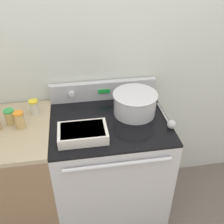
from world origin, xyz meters
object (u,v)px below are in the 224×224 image
object	(u,v)px
spice_jar_orange_cap	(20,120)
spice_jar_green_cap	(10,117)
mixing_bowl	(135,102)
spice_jar_yellow_cap	(34,107)
ladle	(170,122)
casserole_dish	(83,133)

from	to	relation	value
spice_jar_orange_cap	spice_jar_green_cap	distance (m)	0.09
mixing_bowl	spice_jar_yellow_cap	distance (m)	0.71
spice_jar_orange_cap	mixing_bowl	bearing A→B (deg)	4.57
ladle	casserole_dish	bearing A→B (deg)	-176.48
ladle	spice_jar_orange_cap	bearing A→B (deg)	173.06
spice_jar_green_cap	casserole_dish	bearing A→B (deg)	-24.60
casserole_dish	ladle	distance (m)	0.59
casserole_dish	spice_jar_orange_cap	size ratio (longest dim) A/B	2.61
ladle	spice_jar_orange_cap	world-z (taller)	spice_jar_orange_cap
mixing_bowl	spice_jar_orange_cap	size ratio (longest dim) A/B	2.67
spice_jar_orange_cap	spice_jar_green_cap	xyz separation A→B (m)	(-0.07, 0.06, -0.01)
casserole_dish	spice_jar_yellow_cap	bearing A→B (deg)	136.17
mixing_bowl	casserole_dish	xyz separation A→B (m)	(-0.38, -0.22, -0.05)
ladle	spice_jar_orange_cap	xyz separation A→B (m)	(-0.98, 0.12, 0.05)
spice_jar_green_cap	spice_jar_yellow_cap	bearing A→B (deg)	30.70
casserole_dish	spice_jar_green_cap	world-z (taller)	spice_jar_green_cap
ladle	spice_jar_green_cap	size ratio (longest dim) A/B	3.14
ladle	spice_jar_green_cap	world-z (taller)	spice_jar_green_cap
mixing_bowl	ladle	xyz separation A→B (m)	(0.20, -0.18, -0.06)
ladle	spice_jar_yellow_cap	distance (m)	0.94
casserole_dish	mixing_bowl	bearing A→B (deg)	29.56
ladle	spice_jar_yellow_cap	world-z (taller)	spice_jar_yellow_cap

